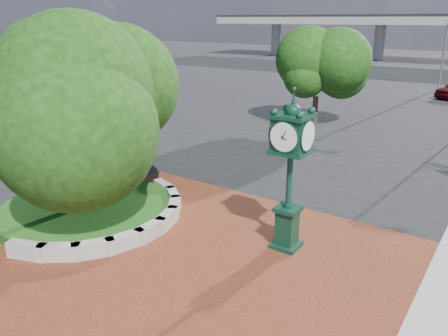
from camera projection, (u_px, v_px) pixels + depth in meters
ground at (194, 255)px, 13.24m from camera, size 200.00×200.00×0.00m
plaza at (173, 269)px, 12.46m from camera, size 12.00×12.00×0.04m
planter_wall at (131, 224)px, 14.61m from camera, size 2.96×6.77×0.54m
grass_bed at (87, 210)px, 15.87m from camera, size 6.10×6.10×0.40m
tree_planter at (76, 115)px, 14.73m from camera, size 5.20×5.20×6.33m
tree_northwest at (57, 73)px, 22.80m from camera, size 5.60×5.60×6.93m
tree_street at (317, 76)px, 28.34m from camera, size 4.40×4.40×5.45m
post_clock at (290, 166)px, 12.79m from camera, size 1.04×1.04×4.92m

